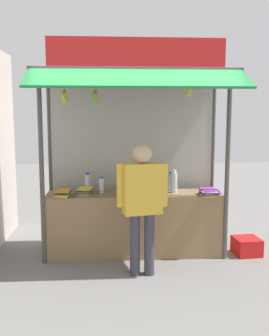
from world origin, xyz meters
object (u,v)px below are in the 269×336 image
(water_bottle_front_right, at_px, (102,185))
(magazine_stack_right, at_px, (84,191))
(water_bottle_rear_center, at_px, (174,182))
(plastic_crate, at_px, (247,246))
(banana_bunch_inner_right, at_px, (65,97))
(magazine_stack_back_right, at_px, (63,193))
(banana_bunch_inner_left, at_px, (95,98))
(vendor_person, at_px, (142,197))
(magazine_stack_far_right, at_px, (209,192))
(water_bottle_front_left, at_px, (87,182))
(banana_bunch_leftmost, at_px, (189,91))
(water_bottle_mid_right, at_px, (171,182))

(water_bottle_front_right, height_order, magazine_stack_right, water_bottle_front_right)
(water_bottle_rear_center, bearing_deg, plastic_crate, -8.90)
(banana_bunch_inner_right, xyz_separation_m, plastic_crate, (2.42, 0.23, -2.02))
(magazine_stack_right, distance_m, plastic_crate, 2.37)
(magazine_stack_back_right, xyz_separation_m, banana_bunch_inner_left, (0.45, -0.23, 1.23))
(banana_bunch_inner_right, bearing_deg, banana_bunch_inner_left, -0.16)
(vendor_person, bearing_deg, magazine_stack_right, -57.55)
(magazine_stack_far_right, bearing_deg, banana_bunch_inner_right, -174.80)
(water_bottle_front_left, height_order, water_bottle_front_right, water_bottle_front_left)
(water_bottle_front_right, bearing_deg, vendor_person, -57.90)
(water_bottle_front_left, xyz_separation_m, magazine_stack_far_right, (1.64, -0.41, -0.08))
(magazine_stack_back_right, relative_size, banana_bunch_leftmost, 1.37)
(water_bottle_rear_center, relative_size, banana_bunch_inner_right, 1.09)
(magazine_stack_far_right, bearing_deg, water_bottle_rear_center, 153.57)
(magazine_stack_back_right, relative_size, plastic_crate, 0.87)
(water_bottle_rear_center, distance_m, vendor_person, 0.90)
(magazine_stack_far_right, bearing_deg, vendor_person, -150.66)
(water_bottle_rear_center, distance_m, banana_bunch_inner_right, 1.86)
(magazine_stack_back_right, height_order, magazine_stack_far_right, same)
(water_bottle_front_right, bearing_deg, banana_bunch_leftmost, -21.36)
(water_bottle_front_left, xyz_separation_m, magazine_stack_right, (-0.03, -0.19, -0.08))
(water_bottle_rear_center, height_order, plastic_crate, water_bottle_rear_center)
(water_bottle_mid_right, height_order, water_bottle_front_right, water_bottle_mid_right)
(water_bottle_front_left, distance_m, banana_bunch_inner_left, 1.29)
(magazine_stack_back_right, xyz_separation_m, vendor_person, (1.00, -0.59, 0.06))
(banana_bunch_inner_left, height_order, plastic_crate, banana_bunch_inner_left)
(water_bottle_front_left, xyz_separation_m, banana_bunch_inner_left, (0.14, -0.58, 1.15))
(banana_bunch_leftmost, bearing_deg, water_bottle_front_right, 158.64)
(water_bottle_front_right, height_order, magazine_stack_back_right, water_bottle_front_right)
(magazine_stack_right, bearing_deg, banana_bunch_inner_left, -65.65)
(banana_bunch_inner_left, relative_size, vendor_person, 0.19)
(water_bottle_front_left, distance_m, banana_bunch_leftmost, 1.88)
(water_bottle_mid_right, height_order, magazine_stack_right, water_bottle_mid_right)
(magazine_stack_right, relative_size, plastic_crate, 0.87)
(magazine_stack_back_right, bearing_deg, water_bottle_mid_right, 12.02)
(magazine_stack_right, bearing_deg, water_bottle_front_right, 10.15)
(water_bottle_mid_right, relative_size, water_bottle_rear_center, 0.86)
(banana_bunch_inner_right, relative_size, plastic_crate, 0.86)
(banana_bunch_leftmost, distance_m, plastic_crate, 2.29)
(water_bottle_mid_right, xyz_separation_m, banana_bunch_inner_right, (-1.40, -0.55, 1.15))
(water_bottle_front_left, height_order, water_bottle_rear_center, water_bottle_rear_center)
(magazine_stack_far_right, bearing_deg, water_bottle_front_right, 169.77)
(water_bottle_mid_right, bearing_deg, magazine_stack_back_right, -167.98)
(plastic_crate, bearing_deg, water_bottle_front_left, 171.01)
(banana_bunch_inner_right, relative_size, banana_bunch_leftmost, 1.37)
(water_bottle_mid_right, height_order, banana_bunch_inner_right, banana_bunch_inner_right)
(banana_bunch_inner_left, bearing_deg, plastic_crate, 6.41)
(water_bottle_front_left, xyz_separation_m, plastic_crate, (2.20, -0.35, -0.86))
(banana_bunch_inner_right, relative_size, vendor_person, 0.18)
(water_bottle_front_left, height_order, banana_bunch_inner_right, banana_bunch_inner_right)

